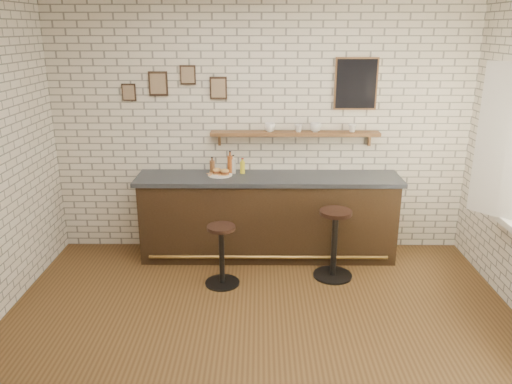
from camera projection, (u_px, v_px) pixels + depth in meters
ground at (261, 335)px, 4.55m from camera, size 5.00×5.00×0.00m
bar_counter at (268, 216)px, 6.00m from camera, size 3.10×0.65×1.01m
sandwich_plate at (220, 175)px, 5.89m from camera, size 0.28×0.28×0.01m
ciabatta_sandwich at (221, 172)px, 5.87m from camera, size 0.23×0.16×0.07m
potato_chips at (219, 174)px, 5.89m from camera, size 0.26×0.17×0.00m
bitters_bottle_brown at (212, 167)px, 5.95m from camera, size 0.06×0.06×0.20m
bitters_bottle_white at (233, 166)px, 5.95m from camera, size 0.06×0.06×0.22m
bitters_bottle_amber at (230, 164)px, 5.94m from camera, size 0.07×0.07×0.27m
condiment_bottle_yellow at (243, 167)px, 5.95m from camera, size 0.06×0.06×0.19m
bar_stool_left at (222, 253)px, 5.35m from camera, size 0.38×0.38×0.68m
bar_stool_right at (334, 242)px, 5.50m from camera, size 0.44×0.44×0.79m
wall_shelf at (295, 134)px, 5.89m from camera, size 2.00×0.18×0.18m
shelf_cup_a at (270, 127)px, 5.87m from camera, size 0.15×0.15×0.10m
shelf_cup_b at (299, 128)px, 5.87m from camera, size 0.13×0.13×0.09m
shelf_cup_c at (316, 127)px, 5.86m from camera, size 0.19×0.19×0.11m
shelf_cup_d at (352, 128)px, 5.86m from camera, size 0.10×0.10×0.09m
back_wall_decor at (281, 84)px, 5.79m from camera, size 2.96×0.02×0.56m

